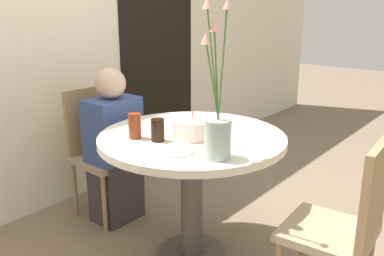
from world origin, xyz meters
TOP-DOWN VIEW (x-y plane):
  - ground_plane at (0.00, 0.00)m, footprint 16.00×16.00m
  - wall_back at (0.00, 1.26)m, footprint 8.00×0.05m
  - doorway_panel at (1.05, 1.23)m, footprint 0.90×0.01m
  - dining_table at (0.00, 0.00)m, footprint 1.04×1.04m
  - chair_right_flank at (0.04, 0.86)m, footprint 0.42×0.42m
  - chair_far_back at (0.06, -0.86)m, footprint 0.43×0.43m
  - birthday_cake at (-0.03, -0.03)m, footprint 0.22×0.22m
  - flower_vase at (-0.20, -0.31)m, footprint 0.13×0.19m
  - side_plate at (-0.26, -0.11)m, footprint 0.19×0.19m
  - drink_glass_0 at (-0.12, -0.22)m, footprint 0.06×0.06m
  - drink_glass_1 at (-0.19, 0.08)m, footprint 0.07×0.07m
  - drink_glass_2 at (-0.23, 0.20)m, footprint 0.07×0.07m
  - person_woman at (0.04, 0.70)m, footprint 0.34×0.24m

SIDE VIEW (x-z plane):
  - ground_plane at x=0.00m, z-range 0.00..0.00m
  - person_woman at x=0.04m, z-range -0.03..1.03m
  - chair_right_flank at x=0.04m, z-range 0.06..0.96m
  - chair_far_back at x=0.06m, z-range 0.06..0.96m
  - dining_table at x=0.00m, z-range 0.23..0.99m
  - side_plate at x=-0.26m, z-range 0.76..0.77m
  - birthday_cake at x=-0.03m, z-range 0.74..0.89m
  - drink_glass_1 at x=-0.19m, z-range 0.76..0.88m
  - drink_glass_0 at x=-0.12m, z-range 0.76..0.89m
  - drink_glass_2 at x=-0.23m, z-range 0.76..0.90m
  - flower_vase at x=-0.20m, z-range 0.57..1.29m
  - doorway_panel at x=1.05m, z-range 0.00..2.05m
  - wall_back at x=0.00m, z-range 0.00..2.60m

